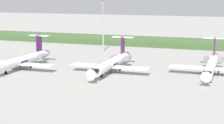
{
  "coord_description": "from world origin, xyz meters",
  "views": [
    {
      "loc": [
        33.66,
        -86.51,
        22.25
      ],
      "look_at": [
        0.0,
        10.19,
        3.0
      ],
      "focal_mm": 58.88,
      "sensor_mm": 36.0,
      "label": 1
    }
  ],
  "objects_px": {
    "regional_jet_nearest": "(21,60)",
    "regional_jet_second": "(112,63)",
    "regional_jet_third": "(211,65)",
    "antenna_mast": "(103,30)",
    "safety_cone_mid_marker": "(86,86)",
    "safety_cone_front_marker": "(71,84)"
  },
  "relations": [
    {
      "from": "antenna_mast",
      "to": "safety_cone_mid_marker",
      "type": "bearing_deg",
      "value": -73.91
    },
    {
      "from": "regional_jet_second",
      "to": "regional_jet_third",
      "type": "bearing_deg",
      "value": 13.34
    },
    {
      "from": "regional_jet_second",
      "to": "antenna_mast",
      "type": "height_order",
      "value": "antenna_mast"
    },
    {
      "from": "regional_jet_second",
      "to": "safety_cone_front_marker",
      "type": "bearing_deg",
      "value": -103.2
    },
    {
      "from": "regional_jet_second",
      "to": "safety_cone_mid_marker",
      "type": "distance_m",
      "value": 18.47
    },
    {
      "from": "regional_jet_nearest",
      "to": "safety_cone_front_marker",
      "type": "bearing_deg",
      "value": -30.15
    },
    {
      "from": "safety_cone_mid_marker",
      "to": "regional_jet_third",
      "type": "bearing_deg",
      "value": 42.05
    },
    {
      "from": "safety_cone_mid_marker",
      "to": "regional_jet_nearest",
      "type": "bearing_deg",
      "value": 153.02
    },
    {
      "from": "regional_jet_second",
      "to": "safety_cone_mid_marker",
      "type": "xyz_separation_m",
      "value": [
        -0.27,
        -18.33,
        -2.26
      ]
    },
    {
      "from": "regional_jet_second",
      "to": "antenna_mast",
      "type": "distance_m",
      "value": 38.14
    },
    {
      "from": "regional_jet_nearest",
      "to": "regional_jet_third",
      "type": "distance_m",
      "value": 55.18
    },
    {
      "from": "safety_cone_front_marker",
      "to": "antenna_mast",
      "type": "bearing_deg",
      "value": 102.15
    },
    {
      "from": "regional_jet_third",
      "to": "safety_cone_front_marker",
      "type": "distance_m",
      "value": 39.85
    },
    {
      "from": "regional_jet_third",
      "to": "safety_cone_front_marker",
      "type": "bearing_deg",
      "value": -142.17
    },
    {
      "from": "regional_jet_second",
      "to": "regional_jet_nearest",
      "type": "bearing_deg",
      "value": -169.8
    },
    {
      "from": "regional_jet_second",
      "to": "antenna_mast",
      "type": "xyz_separation_m",
      "value": [
        -15.48,
        34.37,
        5.78
      ]
    },
    {
      "from": "regional_jet_third",
      "to": "antenna_mast",
      "type": "distance_m",
      "value": 51.33
    },
    {
      "from": "regional_jet_nearest",
      "to": "antenna_mast",
      "type": "bearing_deg",
      "value": 73.87
    },
    {
      "from": "regional_jet_nearest",
      "to": "regional_jet_second",
      "type": "distance_m",
      "value": 27.24
    },
    {
      "from": "safety_cone_front_marker",
      "to": "safety_cone_mid_marker",
      "type": "relative_size",
      "value": 1.0
    },
    {
      "from": "antenna_mast",
      "to": "safety_cone_front_marker",
      "type": "height_order",
      "value": "antenna_mast"
    },
    {
      "from": "safety_cone_mid_marker",
      "to": "antenna_mast",
      "type": "bearing_deg",
      "value": 106.09
    }
  ]
}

